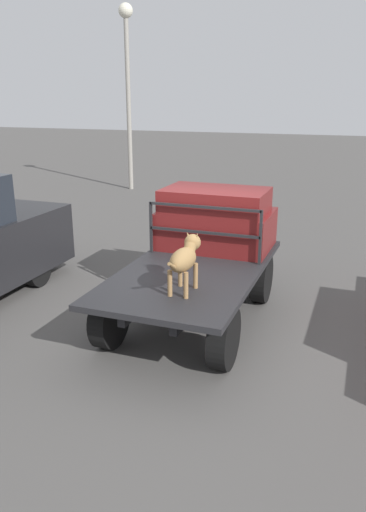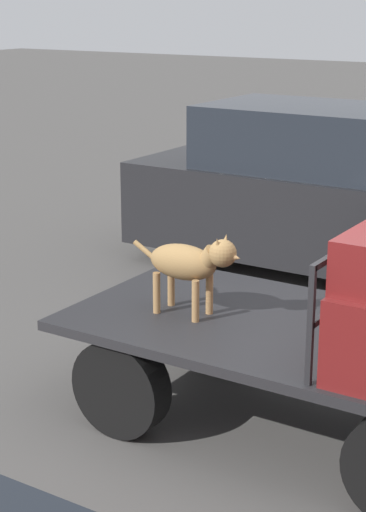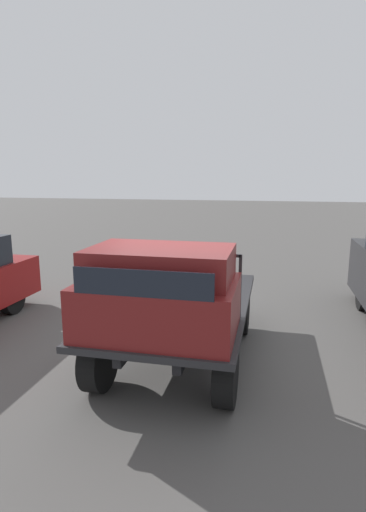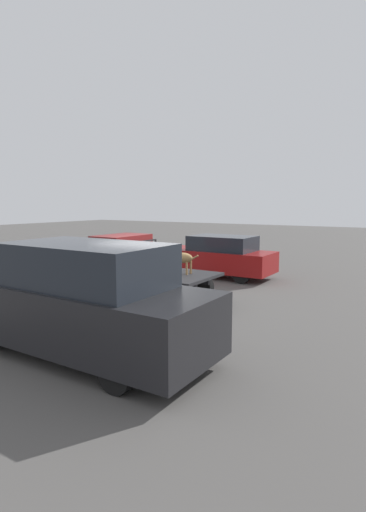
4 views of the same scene
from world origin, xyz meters
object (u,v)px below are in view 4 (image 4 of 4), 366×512
at_px(parked_sedan, 219,256).
at_px(parked_pickup_far, 79,301).
at_px(flatbed_truck, 151,280).
at_px(dog, 181,257).

height_order(parked_sedan, parked_pickup_far, parked_pickup_far).
relative_size(flatbed_truck, parked_pickup_far, 0.68).
relative_size(flatbed_truck, dog, 3.67).
bearing_deg(dog, flatbed_truck, -4.24).
bearing_deg(flatbed_truck, parked_sedan, -88.67).
height_order(dog, parked_pickup_far, parked_pickup_far).
bearing_deg(parked_sedan, parked_pickup_far, 92.06).
distance_m(flatbed_truck, parked_pickup_far, 4.16).
height_order(flatbed_truck, dog, dog).
relative_size(dog, parked_sedan, 0.24).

